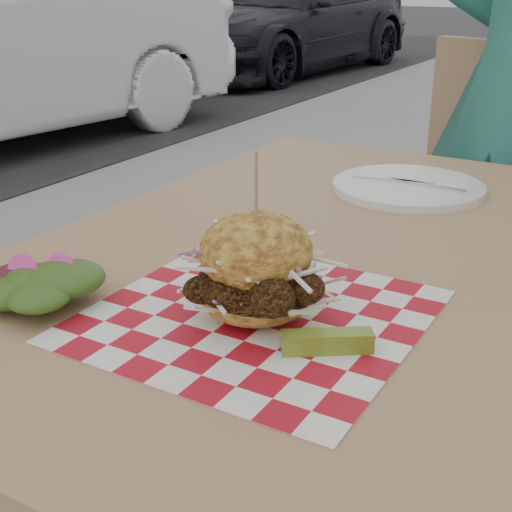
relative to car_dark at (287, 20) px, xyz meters
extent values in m
imported|color=black|center=(0.00, 0.00, 0.00)|extent=(1.91, 4.03, 1.13)
cube|color=tan|center=(3.63, -6.69, 0.16)|extent=(0.80, 1.20, 0.04)
cylinder|color=#333338|center=(3.29, -6.15, -0.21)|extent=(0.05, 0.05, 0.71)
cube|color=tan|center=(3.63, -5.81, -0.12)|extent=(0.52, 0.52, 0.04)
cylinder|color=#333338|center=(3.41, -5.93, -0.35)|extent=(0.03, 0.03, 0.43)
cylinder|color=#333338|center=(3.75, -6.03, -0.35)|extent=(0.03, 0.03, 0.43)
cylinder|color=#333338|center=(3.51, -5.59, -0.35)|extent=(0.03, 0.03, 0.43)
cube|color=red|center=(3.65, -6.94, 0.18)|extent=(0.36, 0.36, 0.00)
ellipsoid|color=gold|center=(3.65, -6.94, 0.21)|extent=(0.12, 0.12, 0.04)
ellipsoid|color=brown|center=(3.65, -6.94, 0.22)|extent=(0.14, 0.13, 0.07)
ellipsoid|color=gold|center=(3.65, -6.94, 0.26)|extent=(0.13, 0.13, 0.09)
cylinder|color=tan|center=(3.65, -6.94, 0.33)|extent=(0.00, 0.00, 0.10)
cube|color=olive|center=(3.75, -6.97, 0.20)|extent=(0.09, 0.07, 0.02)
ellipsoid|color=#3F1419|center=(3.43, -7.03, 0.20)|extent=(0.08, 0.08, 0.03)
ellipsoid|color=#244F16|center=(3.42, -7.01, 0.20)|extent=(0.08, 0.08, 0.03)
ellipsoid|color=#244F16|center=(3.40, -7.00, 0.20)|extent=(0.08, 0.08, 0.03)
ellipsoid|color=#3F1419|center=(3.38, -7.01, 0.20)|extent=(0.08, 0.08, 0.03)
ellipsoid|color=#244F16|center=(3.37, -7.03, 0.20)|extent=(0.08, 0.08, 0.03)
ellipsoid|color=#244F16|center=(3.38, -7.05, 0.20)|extent=(0.08, 0.08, 0.03)
ellipsoid|color=#3F1419|center=(3.40, -7.06, 0.20)|extent=(0.08, 0.08, 0.03)
ellipsoid|color=#244F16|center=(3.42, -7.05, 0.20)|extent=(0.08, 0.08, 0.03)
cylinder|color=#F544AD|center=(3.42, -7.01, 0.22)|extent=(0.05, 0.05, 0.04)
cylinder|color=white|center=(3.63, -6.37, 0.19)|extent=(0.27, 0.27, 0.01)
cube|color=silver|center=(3.60, -6.37, 0.20)|extent=(0.15, 0.03, 0.00)
cube|color=silver|center=(3.66, -6.37, 0.20)|extent=(0.15, 0.03, 0.00)
camera|label=1|loc=(4.02, -7.57, 0.55)|focal=50.00mm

